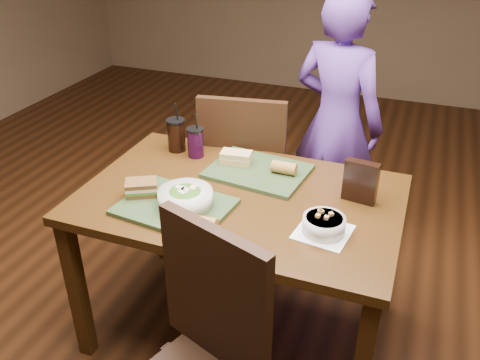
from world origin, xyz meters
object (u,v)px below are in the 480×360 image
Objects in this scene: baguette_far at (284,168)px; sandwich_far at (236,157)px; baguette_near at (200,224)px; soup_bowl at (324,224)px; chair_far at (248,173)px; salad_bowl at (185,197)px; diner at (337,123)px; sandwich_near at (142,188)px; dining_table at (240,213)px; chip_bag at (361,182)px; tray_near at (175,207)px; cup_berry at (196,142)px; cup_cola at (176,135)px; tray_far at (258,171)px.

sandwich_far is at bearing 175.45° from baguette_far.
soup_bowl is at bearing 23.17° from baguette_near.
chair_far reaches higher than salad_bowl.
diner reaches higher than sandwich_near.
dining_table is 8.57× the size of sandwich_near.
salad_bowl reaches higher than dining_table.
baguette_far is at bearing 174.41° from chip_bag.
sandwich_far is 1.34× the size of baguette_far.
tray_near is at bearing -93.95° from chair_far.
diner reaches higher than chair_far.
baguette_near reaches higher than soup_bowl.
cup_berry is at bearing 104.75° from tray_near.
diner is 11.67× the size of baguette_near.
dining_table is 0.97m from diner.
cup_berry is at bearing 150.08° from soup_bowl.
tray_near is 0.06m from salad_bowl.
salad_bowl is 1.99× the size of baguette_far.
soup_bowl is (0.53, -0.67, 0.23)m from chair_far.
dining_table is 6.08× the size of salad_bowl.
soup_bowl is at bearing -51.50° from chair_far.
dining_table is 0.55m from cup_cola.
sandwich_near is at bearing 176.56° from salad_bowl.
baguette_near is at bearing -106.66° from baguette_far.
tray_near is 2.92× the size of sandwich_far.
cup_berry is (0.04, 0.42, 0.02)m from sandwich_near.
soup_bowl is (0.37, -0.35, 0.03)m from tray_far.
baguette_near is 0.73m from cup_cola.
chip_bag is at bearing 15.34° from dining_table.
baguette_near is (0.12, -0.84, 0.24)m from chair_far.
baguette_far is (0.16, 0.53, -0.00)m from baguette_near.
tray_far is (-0.21, -0.73, 0.03)m from diner.
chair_far reaches higher than soup_bowl.
dining_table is 3.10× the size of tray_far.
sandwich_near is at bearing -123.37° from sandwich_far.
cup_berry is at bearing 171.71° from sandwich_far.
baguette_near is at bearing -81.99° from chair_far.
chair_far is 0.48m from baguette_far.
soup_bowl is (0.38, -0.14, 0.13)m from dining_table.
chair_far reaches higher than tray_near.
dining_table is at bearing -39.09° from cup_berry.
baguette_near is (-0.25, -1.26, 0.07)m from diner.
diner reaches higher than cup_berry.
soup_bowl is 1.71× the size of baguette_near.
sandwich_far is at bearing 97.44° from baguette_near.
tray_far is 2.92× the size of sandwich_far.
dining_table is 0.35m from baguette_near.
chip_bag is at bearing -10.09° from cup_cola.
cup_cola is at bearing 152.20° from soup_bowl.
chair_far is 0.41m from tray_far.
tray_near is 1.92× the size of cup_berry.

